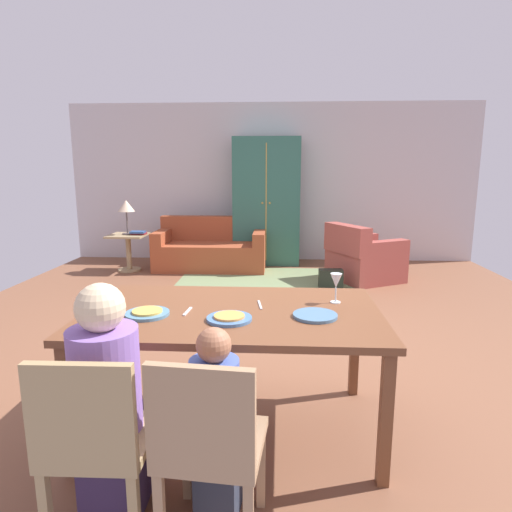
{
  "coord_description": "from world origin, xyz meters",
  "views": [
    {
      "loc": [
        0.15,
        -3.86,
        1.57
      ],
      "look_at": [
        -0.05,
        -0.2,
        0.85
      ],
      "focal_mm": 30.71,
      "sensor_mm": 36.0,
      "label": 1
    }
  ],
  "objects_px": {
    "plate_near_child": "(229,319)",
    "plate_near_man": "(147,314)",
    "dining_chair_child": "(208,442)",
    "armoire": "(267,202)",
    "side_table": "(128,247)",
    "armchair": "(362,259)",
    "wine_glass": "(336,282)",
    "book_lower": "(139,233)",
    "dining_chair_man": "(95,438)",
    "plate_near_woman": "(315,315)",
    "book_upper": "(138,232)",
    "person_child": "(217,431)",
    "person_man": "(111,410)",
    "table_lamp": "(126,207)",
    "couch": "(211,250)",
    "handbag": "(331,279)",
    "dining_table": "(233,321)"
  },
  "relations": [
    {
      "from": "plate_near_child",
      "to": "plate_near_man",
      "type": "bearing_deg",
      "value": 172.81
    },
    {
      "from": "plate_near_man",
      "to": "dining_chair_child",
      "type": "bearing_deg",
      "value": -58.45
    },
    {
      "from": "armoire",
      "to": "side_table",
      "type": "bearing_deg",
      "value": -161.93
    },
    {
      "from": "armchair",
      "to": "plate_near_child",
      "type": "bearing_deg",
      "value": -110.29
    },
    {
      "from": "armchair",
      "to": "armoire",
      "type": "distance_m",
      "value": 1.96
    },
    {
      "from": "wine_glass",
      "to": "book_lower",
      "type": "relative_size",
      "value": 0.85
    },
    {
      "from": "armoire",
      "to": "dining_chair_man",
      "type": "bearing_deg",
      "value": -95.13
    },
    {
      "from": "plate_near_child",
      "to": "dining_chair_man",
      "type": "height_order",
      "value": "dining_chair_man"
    },
    {
      "from": "armoire",
      "to": "book_lower",
      "type": "xyz_separation_m",
      "value": [
        -1.99,
        -0.68,
        -0.46
      ]
    },
    {
      "from": "plate_near_woman",
      "to": "book_upper",
      "type": "xyz_separation_m",
      "value": [
        -2.42,
        4.29,
        -0.15
      ]
    },
    {
      "from": "person_child",
      "to": "book_lower",
      "type": "distance_m",
      "value": 5.32
    },
    {
      "from": "person_child",
      "to": "armchair",
      "type": "relative_size",
      "value": 0.8
    },
    {
      "from": "person_man",
      "to": "book_lower",
      "type": "distance_m",
      "value": 5.16
    },
    {
      "from": "wine_glass",
      "to": "table_lamp",
      "type": "xyz_separation_m",
      "value": [
        -2.73,
        4.04,
        0.12
      ]
    },
    {
      "from": "plate_near_child",
      "to": "couch",
      "type": "height_order",
      "value": "couch"
    },
    {
      "from": "plate_near_man",
      "to": "book_upper",
      "type": "bearing_deg",
      "value": 108.76
    },
    {
      "from": "armchair",
      "to": "side_table",
      "type": "relative_size",
      "value": 1.99
    },
    {
      "from": "plate_near_man",
      "to": "handbag",
      "type": "relative_size",
      "value": 0.78
    },
    {
      "from": "dining_table",
      "to": "armoire",
      "type": "bearing_deg",
      "value": 89.46
    },
    {
      "from": "plate_near_woman",
      "to": "armchair",
      "type": "xyz_separation_m",
      "value": [
        0.99,
        3.89,
        -0.45
      ]
    },
    {
      "from": "dining_table",
      "to": "plate_near_man",
      "type": "xyz_separation_m",
      "value": [
        -0.48,
        -0.12,
        0.08
      ]
    },
    {
      "from": "dining_table",
      "to": "couch",
      "type": "relative_size",
      "value": 0.99
    },
    {
      "from": "plate_near_woman",
      "to": "dining_chair_man",
      "type": "xyz_separation_m",
      "value": [
        -0.95,
        -0.78,
        -0.28
      ]
    },
    {
      "from": "dining_chair_child",
      "to": "book_upper",
      "type": "relative_size",
      "value": 3.95
    },
    {
      "from": "plate_near_child",
      "to": "plate_near_woman",
      "type": "xyz_separation_m",
      "value": [
        0.48,
        0.08,
        0.0
      ]
    },
    {
      "from": "dining_chair_man",
      "to": "person_man",
      "type": "distance_m",
      "value": 0.18
    },
    {
      "from": "dining_chair_man",
      "to": "person_man",
      "type": "relative_size",
      "value": 0.78
    },
    {
      "from": "handbag",
      "to": "person_man",
      "type": "bearing_deg",
      "value": -109.72
    },
    {
      "from": "dining_table",
      "to": "wine_glass",
      "type": "height_order",
      "value": "wine_glass"
    },
    {
      "from": "person_man",
      "to": "handbag",
      "type": "height_order",
      "value": "person_man"
    },
    {
      "from": "plate_near_man",
      "to": "dining_chair_man",
      "type": "bearing_deg",
      "value": -89.9
    },
    {
      "from": "side_table",
      "to": "person_child",
      "type": "bearing_deg",
      "value": -66.79
    },
    {
      "from": "dining_chair_man",
      "to": "book_lower",
      "type": "bearing_deg",
      "value": 105.96
    },
    {
      "from": "dining_table",
      "to": "handbag",
      "type": "relative_size",
      "value": 5.41
    },
    {
      "from": "couch",
      "to": "plate_near_man",
      "type": "bearing_deg",
      "value": -85.55
    },
    {
      "from": "wine_glass",
      "to": "dining_chair_man",
      "type": "relative_size",
      "value": 0.21
    },
    {
      "from": "armchair",
      "to": "handbag",
      "type": "relative_size",
      "value": 3.61
    },
    {
      "from": "couch",
      "to": "dining_table",
      "type": "bearing_deg",
      "value": -79.45
    },
    {
      "from": "plate_near_child",
      "to": "plate_near_woman",
      "type": "bearing_deg",
      "value": 9.55
    },
    {
      "from": "dining_table",
      "to": "person_man",
      "type": "relative_size",
      "value": 1.56
    },
    {
      "from": "book_lower",
      "to": "dining_chair_man",
      "type": "bearing_deg",
      "value": -74.04
    },
    {
      "from": "table_lamp",
      "to": "book_lower",
      "type": "bearing_deg",
      "value": 7.93
    },
    {
      "from": "plate_near_man",
      "to": "dining_chair_man",
      "type": "xyz_separation_m",
      "value": [
        0.0,
        -0.76,
        -0.28
      ]
    },
    {
      "from": "wine_glass",
      "to": "book_lower",
      "type": "distance_m",
      "value": 4.81
    },
    {
      "from": "armchair",
      "to": "plate_near_man",
      "type": "bearing_deg",
      "value": -116.43
    },
    {
      "from": "dining_chair_man",
      "to": "book_lower",
      "type": "relative_size",
      "value": 3.95
    },
    {
      "from": "dining_chair_man",
      "to": "person_child",
      "type": "bearing_deg",
      "value": 19.61
    },
    {
      "from": "plate_near_woman",
      "to": "table_lamp",
      "type": "bearing_deg",
      "value": 120.93
    },
    {
      "from": "plate_near_child",
      "to": "dining_chair_man",
      "type": "bearing_deg",
      "value": -124.01
    },
    {
      "from": "person_man",
      "to": "armchair",
      "type": "distance_m",
      "value": 4.9
    }
  ]
}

